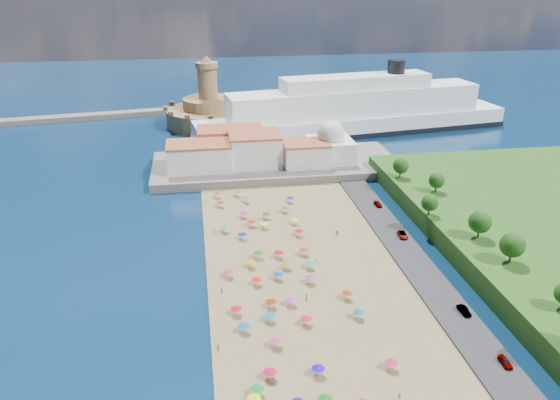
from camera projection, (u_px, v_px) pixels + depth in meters
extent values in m
plane|color=#071938|center=(280.00, 270.00, 135.13)|extent=(700.00, 700.00, 0.00)
cube|color=#59544C|center=(276.00, 165.00, 202.28)|extent=(90.00, 36.00, 3.00)
cube|color=#59544C|center=(212.00, 141.00, 231.05)|extent=(18.00, 70.00, 2.40)
cube|color=#59544C|center=(0.00, 123.00, 257.89)|extent=(199.03, 34.77, 2.60)
cube|color=silver|center=(199.00, 157.00, 192.29)|extent=(22.00, 14.00, 9.00)
cube|color=silver|center=(255.00, 150.00, 196.57)|extent=(18.00, 16.00, 11.00)
cube|color=silver|center=(306.00, 155.00, 196.10)|extent=(16.00, 12.00, 8.00)
cube|color=silver|center=(230.00, 142.00, 206.53)|extent=(24.00, 14.00, 10.00)
cube|color=silver|center=(330.00, 150.00, 201.16)|extent=(16.00, 16.00, 8.00)
sphere|color=silver|center=(331.00, 134.00, 198.81)|extent=(10.00, 10.00, 10.00)
cylinder|color=silver|center=(331.00, 124.00, 197.31)|extent=(1.20, 1.20, 1.60)
cylinder|color=#9B794D|center=(209.00, 117.00, 257.21)|extent=(40.00, 40.00, 8.00)
cylinder|color=#9B794D|center=(209.00, 103.00, 254.65)|extent=(24.00, 24.00, 5.00)
cylinder|color=#9B794D|center=(208.00, 83.00, 250.92)|extent=(9.00, 9.00, 14.00)
cylinder|color=#9B794D|center=(207.00, 65.00, 247.70)|extent=(10.40, 10.40, 2.40)
cone|color=#9B794D|center=(206.00, 59.00, 246.64)|extent=(6.00, 6.00, 3.00)
cube|color=black|center=(353.00, 130.00, 246.74)|extent=(145.83, 41.71, 2.32)
cube|color=white|center=(354.00, 123.00, 245.51)|extent=(144.78, 41.18, 8.60)
cube|color=white|center=(355.00, 101.00, 241.57)|extent=(115.88, 33.32, 11.46)
cube|color=white|center=(356.00, 82.00, 238.19)|extent=(68.07, 22.74, 5.73)
cylinder|color=black|center=(396.00, 66.00, 241.11)|extent=(7.64, 7.64, 5.73)
cylinder|color=gray|center=(279.00, 255.00, 139.69)|extent=(0.07, 0.07, 2.00)
cone|color=red|center=(279.00, 251.00, 139.33)|extent=(2.50, 2.50, 0.60)
cylinder|color=gray|center=(294.00, 221.00, 157.98)|extent=(0.07, 0.07, 2.00)
cone|color=yellow|center=(294.00, 218.00, 157.63)|extent=(2.50, 2.50, 0.60)
cylinder|color=gray|center=(285.00, 210.00, 165.61)|extent=(0.07, 0.07, 2.00)
cone|color=#168122|center=(285.00, 207.00, 165.26)|extent=(2.50, 2.50, 0.60)
cylinder|color=gray|center=(270.00, 318.00, 114.45)|extent=(0.07, 0.07, 2.00)
cone|color=#0F6C89|center=(270.00, 314.00, 114.09)|extent=(2.50, 2.50, 0.60)
cylinder|color=gray|center=(264.00, 225.00, 155.44)|extent=(0.07, 0.07, 2.00)
cone|color=#DDEC0C|center=(264.00, 223.00, 155.09)|extent=(2.50, 2.50, 0.60)
cylinder|color=gray|center=(290.00, 200.00, 172.60)|extent=(0.07, 0.07, 2.00)
cone|color=#0E1CBA|center=(290.00, 197.00, 172.24)|extent=(2.50, 2.50, 0.60)
cylinder|color=gray|center=(244.00, 215.00, 162.02)|extent=(0.07, 0.07, 2.00)
cone|color=#A82465|center=(244.00, 212.00, 161.67)|extent=(2.50, 2.50, 0.60)
cylinder|color=gray|center=(318.00, 371.00, 99.42)|extent=(0.07, 0.07, 2.00)
cone|color=#1A0CA8|center=(318.00, 367.00, 99.06)|extent=(2.50, 2.50, 0.60)
cylinder|color=gray|center=(310.00, 265.00, 134.67)|extent=(0.07, 0.07, 2.00)
cone|color=teal|center=(310.00, 262.00, 134.32)|extent=(2.50, 2.50, 0.60)
cylinder|color=gray|center=(247.00, 200.00, 172.50)|extent=(0.07, 0.07, 2.00)
cone|color=#0E857B|center=(247.00, 197.00, 172.14)|extent=(2.50, 2.50, 0.60)
cylinder|color=gray|center=(270.00, 374.00, 98.54)|extent=(0.07, 0.07, 2.00)
cone|color=#B30E3A|center=(270.00, 370.00, 98.18)|extent=(2.50, 2.50, 0.60)
cylinder|color=gray|center=(278.00, 276.00, 129.93)|extent=(0.07, 0.07, 2.00)
cone|color=navy|center=(278.00, 273.00, 129.57)|extent=(2.50, 2.50, 0.60)
cylinder|color=gray|center=(286.00, 266.00, 134.48)|extent=(0.07, 0.07, 2.00)
cone|color=olive|center=(286.00, 262.00, 134.12)|extent=(2.50, 2.50, 0.60)
cone|color=#147018|center=(326.00, 397.00, 92.03)|extent=(2.50, 2.50, 0.60)
cylinder|color=gray|center=(310.00, 280.00, 128.29)|extent=(0.07, 0.07, 2.00)
cone|color=#AD258C|center=(310.00, 277.00, 127.94)|extent=(2.50, 2.50, 0.60)
cylinder|color=gray|center=(304.00, 252.00, 140.99)|extent=(0.07, 0.07, 2.00)
cone|color=#933B0D|center=(304.00, 249.00, 140.64)|extent=(2.50, 2.50, 0.60)
cylinder|color=gray|center=(252.00, 224.00, 156.52)|extent=(0.07, 0.07, 2.00)
cone|color=red|center=(251.00, 221.00, 156.17)|extent=(2.50, 2.50, 0.60)
cylinder|color=gray|center=(306.00, 321.00, 113.42)|extent=(0.07, 0.07, 2.00)
cone|color=red|center=(306.00, 317.00, 113.06)|extent=(2.50, 2.50, 0.60)
cylinder|color=gray|center=(217.00, 195.00, 176.30)|extent=(0.07, 0.07, 2.00)
cone|color=#C43908|center=(217.00, 192.00, 175.95)|extent=(2.50, 2.50, 0.60)
cylinder|color=gray|center=(347.00, 295.00, 122.28)|extent=(0.07, 0.07, 2.00)
cone|color=#91300D|center=(347.00, 292.00, 121.93)|extent=(2.50, 2.50, 0.60)
cylinder|color=gray|center=(358.00, 315.00, 115.54)|extent=(0.07, 0.07, 2.00)
cone|color=#0D5C7E|center=(358.00, 311.00, 115.19)|extent=(2.50, 2.50, 0.60)
cylinder|color=gray|center=(221.00, 204.00, 169.20)|extent=(0.07, 0.07, 2.00)
cone|color=#96270D|center=(220.00, 202.00, 168.85)|extent=(2.50, 2.50, 0.60)
cylinder|color=gray|center=(237.00, 194.00, 177.22)|extent=(0.07, 0.07, 2.00)
cone|color=#876D0C|center=(237.00, 191.00, 176.87)|extent=(2.50, 2.50, 0.60)
cylinder|color=gray|center=(236.00, 311.00, 116.75)|extent=(0.07, 0.07, 2.00)
cone|color=red|center=(236.00, 307.00, 116.40)|extent=(2.50, 2.50, 0.60)
cylinder|color=gray|center=(276.00, 343.00, 106.76)|extent=(0.07, 0.07, 2.00)
cone|color=#C92B67|center=(276.00, 339.00, 106.41)|extent=(2.50, 2.50, 0.60)
cylinder|color=gray|center=(225.00, 229.00, 153.18)|extent=(0.07, 0.07, 2.00)
cone|color=#0F8E72|center=(224.00, 226.00, 152.83)|extent=(2.50, 2.50, 0.60)
cylinder|color=gray|center=(299.00, 233.00, 151.02)|extent=(0.07, 0.07, 2.00)
cone|color=red|center=(299.00, 230.00, 150.66)|extent=(2.50, 2.50, 0.60)
cylinder|color=gray|center=(242.00, 236.00, 149.16)|extent=(0.07, 0.07, 2.00)
cone|color=#0C1C9E|center=(242.00, 233.00, 148.81)|extent=(2.50, 2.50, 0.60)
cylinder|color=gray|center=(266.00, 216.00, 161.37)|extent=(0.07, 0.07, 2.00)
cone|color=#1D6411|center=(266.00, 213.00, 161.02)|extent=(2.50, 2.50, 0.60)
cylinder|color=gray|center=(228.00, 274.00, 130.85)|extent=(0.07, 0.07, 2.00)
cone|color=#B42669|center=(228.00, 271.00, 130.49)|extent=(2.50, 2.50, 0.60)
cylinder|color=gray|center=(258.00, 255.00, 139.49)|extent=(0.07, 0.07, 2.00)
cone|color=#226411|center=(258.00, 252.00, 139.14)|extent=(2.50, 2.50, 0.60)
cylinder|color=gray|center=(257.00, 391.00, 94.62)|extent=(0.07, 0.07, 2.00)
cone|color=#167D29|center=(257.00, 387.00, 94.26)|extent=(2.50, 2.50, 0.60)
cylinder|color=gray|center=(291.00, 301.00, 120.08)|extent=(0.07, 0.07, 2.00)
cone|color=#BF29AC|center=(291.00, 298.00, 119.72)|extent=(2.50, 2.50, 0.60)
cylinder|color=gray|center=(244.00, 328.00, 111.15)|extent=(0.07, 0.07, 2.00)
cone|color=#0D5CAF|center=(244.00, 325.00, 110.80)|extent=(2.50, 2.50, 0.60)
cylinder|color=gray|center=(257.00, 282.00, 127.57)|extent=(0.07, 0.07, 2.00)
cone|color=#FD0C0B|center=(257.00, 279.00, 127.21)|extent=(2.50, 2.50, 0.60)
cone|color=yellow|center=(254.00, 397.00, 92.11)|extent=(2.50, 2.50, 0.60)
cylinder|color=gray|center=(251.00, 264.00, 135.25)|extent=(0.07, 0.07, 2.00)
cone|color=orange|center=(251.00, 261.00, 134.90)|extent=(2.50, 2.50, 0.60)
cylinder|color=gray|center=(271.00, 304.00, 119.19)|extent=(0.07, 0.07, 2.00)
cone|color=maroon|center=(271.00, 300.00, 118.83)|extent=(2.50, 2.50, 0.60)
cylinder|color=gray|center=(391.00, 365.00, 100.86)|extent=(0.07, 0.07, 2.00)
cone|color=#A32348|center=(392.00, 361.00, 100.51)|extent=(2.50, 2.50, 0.60)
imported|color=tan|center=(337.00, 232.00, 151.57)|extent=(1.34, 1.65, 1.77)
imported|color=tan|center=(273.00, 380.00, 97.51)|extent=(0.67, 1.51, 1.57)
imported|color=tan|center=(263.00, 224.00, 156.79)|extent=(0.81, 0.95, 1.73)
imported|color=tan|center=(316.00, 259.00, 137.71)|extent=(0.55, 0.71, 1.73)
imported|color=tan|center=(307.00, 297.00, 122.05)|extent=(1.02, 0.94, 1.75)
imported|color=tan|center=(221.00, 290.00, 124.64)|extent=(0.97, 0.87, 1.64)
imported|color=tan|center=(214.00, 231.00, 152.82)|extent=(0.86, 1.16, 1.60)
imported|color=tan|center=(218.00, 346.00, 106.01)|extent=(0.76, 0.71, 1.74)
imported|color=tan|center=(399.00, 396.00, 93.82)|extent=(0.95, 0.49, 1.56)
imported|color=tan|center=(205.00, 203.00, 170.61)|extent=(0.46, 1.10, 1.88)
imported|color=gray|center=(378.00, 204.00, 169.34)|extent=(1.81, 4.10, 1.37)
imported|color=gray|center=(464.00, 310.00, 116.72)|extent=(1.68, 4.16, 1.34)
imported|color=gray|center=(505.00, 362.00, 101.58)|extent=(1.58, 3.79, 1.28)
imported|color=gray|center=(403.00, 235.00, 149.87)|extent=(2.78, 5.07, 1.35)
cylinder|color=#382314|center=(510.00, 256.00, 125.83)|extent=(0.50, 0.50, 3.23)
sphere|color=#14380F|center=(512.00, 245.00, 124.69)|extent=(5.82, 5.82, 5.82)
cylinder|color=#382314|center=(479.00, 232.00, 137.33)|extent=(0.50, 0.50, 3.19)
sphere|color=#14380F|center=(480.00, 222.00, 136.20)|extent=(5.75, 5.75, 5.75)
cylinder|color=#382314|center=(429.00, 211.00, 150.20)|extent=(0.50, 0.50, 2.60)
sphere|color=#14380F|center=(430.00, 203.00, 149.28)|extent=(4.69, 4.69, 4.69)
cylinder|color=#382314|center=(436.00, 188.00, 165.70)|extent=(0.50, 0.50, 2.68)
sphere|color=#14380F|center=(437.00, 180.00, 164.75)|extent=(4.82, 4.82, 4.82)
cylinder|color=#382314|center=(400.00, 173.00, 177.15)|extent=(0.50, 0.50, 2.85)
sphere|color=#14380F|center=(401.00, 166.00, 176.14)|extent=(5.13, 5.13, 5.13)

